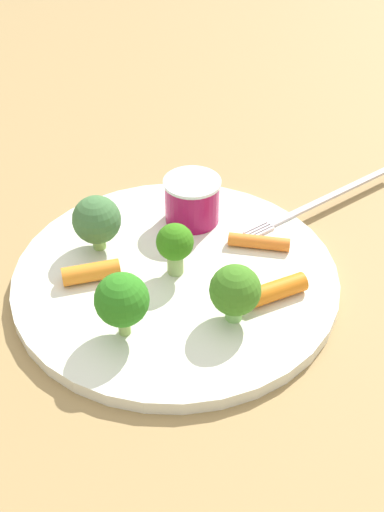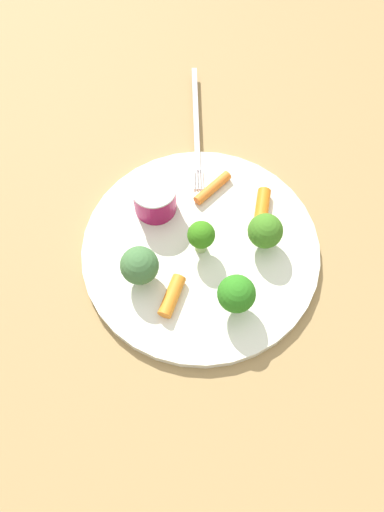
# 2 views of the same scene
# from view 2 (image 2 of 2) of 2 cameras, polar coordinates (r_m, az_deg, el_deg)

# --- Properties ---
(ground_plane) EXTENTS (2.40, 2.40, 0.00)m
(ground_plane) POSITION_cam_2_polar(r_m,az_deg,el_deg) (0.63, 0.92, 0.34)
(ground_plane) COLOR olive
(plate) EXTENTS (0.28, 0.28, 0.01)m
(plate) POSITION_cam_2_polar(r_m,az_deg,el_deg) (0.63, 0.92, 0.58)
(plate) COLOR silver
(plate) RESTS_ON ground_plane
(sauce_cup) EXTENTS (0.05, 0.05, 0.04)m
(sauce_cup) POSITION_cam_2_polar(r_m,az_deg,el_deg) (0.63, -3.96, 6.14)
(sauce_cup) COLOR #910E44
(sauce_cup) RESTS_ON plate
(broccoli_floret_0) EXTENTS (0.04, 0.04, 0.05)m
(broccoli_floret_0) POSITION_cam_2_polar(r_m,az_deg,el_deg) (0.61, 7.72, 2.59)
(broccoli_floret_0) COLOR #84C261
(broccoli_floret_0) RESTS_ON plate
(broccoli_floret_1) EXTENTS (0.03, 0.03, 0.05)m
(broccoli_floret_1) POSITION_cam_2_polar(r_m,az_deg,el_deg) (0.60, 0.96, 2.05)
(broccoli_floret_1) COLOR #90AC66
(broccoli_floret_1) RESTS_ON plate
(broccoli_floret_2) EXTENTS (0.04, 0.04, 0.05)m
(broccoli_floret_2) POSITION_cam_2_polar(r_m,az_deg,el_deg) (0.58, -5.55, -1.02)
(broccoli_floret_2) COLOR #8CBD60
(broccoli_floret_2) RESTS_ON plate
(broccoli_floret_3) EXTENTS (0.04, 0.04, 0.05)m
(broccoli_floret_3) POSITION_cam_2_polar(r_m,az_deg,el_deg) (0.57, 4.71, -4.01)
(broccoli_floret_3) COLOR #92B259
(broccoli_floret_3) RESTS_ON plate
(carrot_stick_0) EXTENTS (0.05, 0.03, 0.01)m
(carrot_stick_0) POSITION_cam_2_polar(r_m,az_deg,el_deg) (0.66, 2.18, 7.19)
(carrot_stick_0) COLOR orange
(carrot_stick_0) RESTS_ON plate
(carrot_stick_1) EXTENTS (0.05, 0.02, 0.02)m
(carrot_stick_1) POSITION_cam_2_polar(r_m,az_deg,el_deg) (0.65, 7.40, 5.06)
(carrot_stick_1) COLOR orange
(carrot_stick_1) RESTS_ON plate
(carrot_stick_2) EXTENTS (0.05, 0.02, 0.02)m
(carrot_stick_2) POSITION_cam_2_polar(r_m,az_deg,el_deg) (0.59, -2.13, -4.23)
(carrot_stick_2) COLOR orange
(carrot_stick_2) RESTS_ON plate
(fork) EXTENTS (0.19, 0.08, 0.00)m
(fork) POSITION_cam_2_polar(r_m,az_deg,el_deg) (0.72, 0.46, 13.38)
(fork) COLOR beige
(fork) RESTS_ON plate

